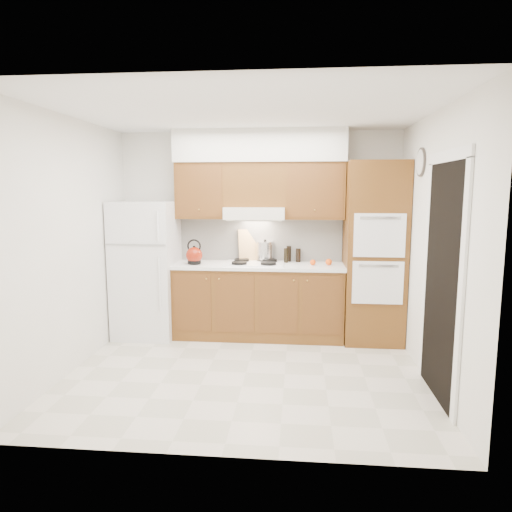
{
  "coord_description": "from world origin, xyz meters",
  "views": [
    {
      "loc": [
        0.52,
        -4.44,
        1.87
      ],
      "look_at": [
        0.06,
        0.45,
        1.15
      ],
      "focal_mm": 32.0,
      "sensor_mm": 36.0,
      "label": 1
    }
  ],
  "objects": [
    {
      "name": "stock_pot",
      "position": [
        0.09,
        1.41,
        1.08
      ],
      "size": [
        0.24,
        0.24,
        0.22
      ],
      "primitive_type": "cylinder",
      "rotation": [
        0.0,
        0.0,
        0.14
      ],
      "color": "silver",
      "rests_on": "cooktop"
    },
    {
      "name": "oven_cabinet",
      "position": [
        1.44,
        1.18,
        1.1
      ],
      "size": [
        0.7,
        0.65,
        2.2
      ],
      "primitive_type": "cube",
      "color": "brown",
      "rests_on": "floor"
    },
    {
      "name": "backsplash",
      "position": [
        0.02,
        1.49,
        1.22
      ],
      "size": [
        2.11,
        0.03,
        0.56
      ],
      "primitive_type": "cube",
      "color": "white",
      "rests_on": "countertop"
    },
    {
      "name": "cutting_board",
      "position": [
        -0.1,
        1.45,
        1.14
      ],
      "size": [
        0.34,
        0.2,
        0.42
      ],
      "primitive_type": "cube",
      "rotation": [
        -0.21,
        0.0,
        0.32
      ],
      "color": "#DDC071",
      "rests_on": "countertop"
    },
    {
      "name": "upper_cab_right",
      "position": [
        0.72,
        1.33,
        1.85
      ],
      "size": [
        0.73,
        0.33,
        0.7
      ],
      "primitive_type": "cube",
      "color": "brown",
      "rests_on": "wall_back"
    },
    {
      "name": "wall_clock",
      "position": [
        1.79,
        0.55,
        2.15
      ],
      "size": [
        0.02,
        0.3,
        0.3
      ],
      "primitive_type": "cylinder",
      "rotation": [
        0.0,
        1.57,
        0.0
      ],
      "color": "#3F3833",
      "rests_on": "wall_right"
    },
    {
      "name": "orange_far",
      "position": [
        0.7,
        1.16,
        0.98
      ],
      "size": [
        0.09,
        0.09,
        0.07
      ],
      "primitive_type": "sphere",
      "rotation": [
        0.0,
        0.0,
        -0.39
      ],
      "color": "#FD520D",
      "rests_on": "countertop"
    },
    {
      "name": "orange_near",
      "position": [
        0.9,
        1.18,
        0.98
      ],
      "size": [
        0.1,
        0.1,
        0.08
      ],
      "primitive_type": "sphere",
      "rotation": [
        0.0,
        0.0,
        -0.33
      ],
      "color": "#FF5A0D",
      "rests_on": "countertop"
    },
    {
      "name": "countertop",
      "position": [
        0.03,
        1.19,
        0.92
      ],
      "size": [
        2.13,
        0.62,
        0.04
      ],
      "primitive_type": "cube",
      "color": "white",
      "rests_on": "base_cabinets"
    },
    {
      "name": "upper_cab_over_hood",
      "position": [
        -0.02,
        1.33,
        1.92
      ],
      "size": [
        0.75,
        0.33,
        0.55
      ],
      "primitive_type": "cube",
      "color": "brown",
      "rests_on": "range_hood"
    },
    {
      "name": "soffit",
      "position": [
        0.03,
        1.32,
        2.4
      ],
      "size": [
        2.13,
        0.36,
        0.4
      ],
      "primitive_type": "cube",
      "color": "silver",
      "rests_on": "wall_back"
    },
    {
      "name": "wall_left",
      "position": [
        -1.8,
        0.0,
        1.3
      ],
      "size": [
        0.02,
        3.0,
        2.6
      ],
      "primitive_type": "cube",
      "color": "white",
      "rests_on": "floor"
    },
    {
      "name": "ceiling",
      "position": [
        0.0,
        0.0,
        2.6
      ],
      "size": [
        3.6,
        3.6,
        0.0
      ],
      "primitive_type": "plane",
      "color": "white",
      "rests_on": "wall_back"
    },
    {
      "name": "floor",
      "position": [
        0.0,
        0.0,
        0.0
      ],
      "size": [
        3.6,
        3.6,
        0.0
      ],
      "primitive_type": "plane",
      "color": "beige",
      "rests_on": "ground"
    },
    {
      "name": "condiment_a",
      "position": [
        0.4,
        1.44,
        1.04
      ],
      "size": [
        0.07,
        0.07,
        0.2
      ],
      "primitive_type": "cylinder",
      "rotation": [
        0.0,
        0.0,
        -0.24
      ],
      "color": "black",
      "rests_on": "countertop"
    },
    {
      "name": "wall_right",
      "position": [
        1.8,
        0.0,
        1.3
      ],
      "size": [
        0.02,
        3.0,
        2.6
      ],
      "primitive_type": "cube",
      "color": "white",
      "rests_on": "floor"
    },
    {
      "name": "condiment_c",
      "position": [
        0.52,
        1.41,
        1.03
      ],
      "size": [
        0.07,
        0.07,
        0.17
      ],
      "primitive_type": "cylinder",
      "rotation": [
        0.0,
        0.0,
        0.23
      ],
      "color": "black",
      "rests_on": "countertop"
    },
    {
      "name": "wall_back",
      "position": [
        0.0,
        1.5,
        1.3
      ],
      "size": [
        3.6,
        0.02,
        2.6
      ],
      "primitive_type": "cube",
      "color": "white",
      "rests_on": "floor"
    },
    {
      "name": "kettle",
      "position": [
        -0.78,
        1.1,
        1.05
      ],
      "size": [
        0.26,
        0.26,
        0.21
      ],
      "primitive_type": "sphere",
      "rotation": [
        0.0,
        0.0,
        0.29
      ],
      "color": "maroon",
      "rests_on": "countertop"
    },
    {
      "name": "range_hood",
      "position": [
        -0.02,
        1.27,
        1.57
      ],
      "size": [
        0.75,
        0.45,
        0.15
      ],
      "primitive_type": "cube",
      "color": "silver",
      "rests_on": "wall_back"
    },
    {
      "name": "upper_cab_left",
      "position": [
        -0.71,
        1.33,
        1.85
      ],
      "size": [
        0.63,
        0.33,
        0.7
      ],
      "primitive_type": "cube",
      "color": "brown",
      "rests_on": "wall_back"
    },
    {
      "name": "base_cabinets",
      "position": [
        0.02,
        1.2,
        0.45
      ],
      "size": [
        2.11,
        0.6,
        0.9
      ],
      "primitive_type": "cube",
      "color": "brown",
      "rests_on": "floor"
    },
    {
      "name": "cooktop",
      "position": [
        -0.02,
        1.21,
        0.95
      ],
      "size": [
        0.74,
        0.5,
        0.01
      ],
      "primitive_type": "cube",
      "color": "white",
      "rests_on": "countertop"
    },
    {
      "name": "condiment_b",
      "position": [
        0.37,
        1.34,
        1.03
      ],
      "size": [
        0.06,
        0.06,
        0.19
      ],
      "primitive_type": "cylinder",
      "rotation": [
        0.0,
        0.0,
        -0.1
      ],
      "color": "black",
      "rests_on": "countertop"
    },
    {
      "name": "doorway",
      "position": [
        1.79,
        -0.35,
        1.05
      ],
      "size": [
        0.02,
        0.9,
        2.1
      ],
      "primitive_type": "cube",
      "color": "black",
      "rests_on": "floor"
    },
    {
      "name": "fridge",
      "position": [
        -1.41,
        1.14,
        0.86
      ],
      "size": [
        0.75,
        0.72,
        1.72
      ],
      "primitive_type": "cube",
      "color": "white",
      "rests_on": "floor"
    }
  ]
}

